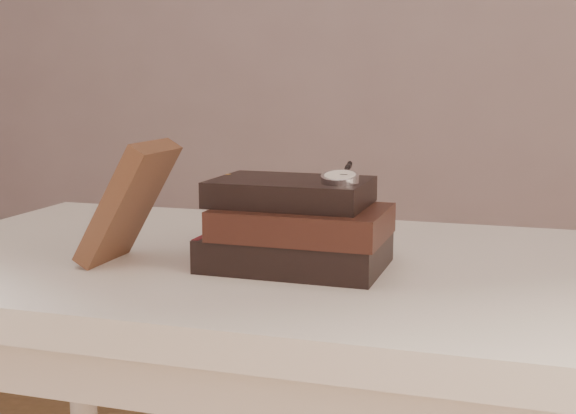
% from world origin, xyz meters
% --- Properties ---
extents(table, '(1.00, 0.60, 0.75)m').
position_xyz_m(table, '(0.00, 0.35, 0.66)').
color(table, silver).
rests_on(table, ground).
extents(book_stack, '(0.22, 0.16, 0.11)m').
position_xyz_m(book_stack, '(0.06, 0.30, 0.80)').
color(book_stack, black).
rests_on(book_stack, table).
extents(journal, '(0.11, 0.10, 0.16)m').
position_xyz_m(journal, '(-0.15, 0.26, 0.83)').
color(journal, '#3F2518').
rests_on(journal, table).
extents(pocket_watch, '(0.05, 0.15, 0.02)m').
position_xyz_m(pocket_watch, '(0.12, 0.30, 0.87)').
color(pocket_watch, silver).
rests_on(pocket_watch, book_stack).
extents(eyeglasses, '(0.09, 0.11, 0.04)m').
position_xyz_m(eyeglasses, '(-0.02, 0.38, 0.81)').
color(eyeglasses, silver).
rests_on(eyeglasses, book_stack).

